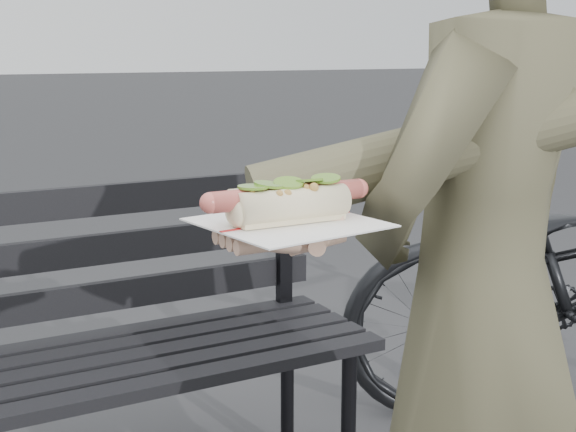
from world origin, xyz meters
The scene contains 3 objects.
park_bench centered at (-0.06, 0.93, 0.52)m, with size 1.50×0.44×0.88m.
person centered at (0.41, -0.01, 0.79)m, with size 0.58×0.38×1.58m, color brown.
held_hotdog centered at (0.19, -0.06, 1.05)m, with size 0.64×0.32×0.20m.
Camera 1 is at (-0.45, -0.95, 1.21)m, focal length 50.00 mm.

